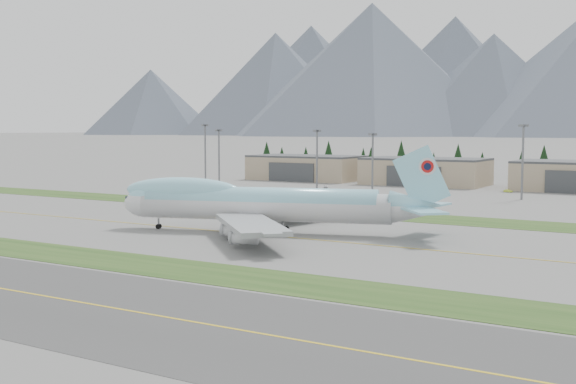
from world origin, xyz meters
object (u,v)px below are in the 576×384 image
Objects in this scene: boeing_747_freighter at (261,203)px; service_vehicle_a at (326,188)px; service_vehicle_b at (508,192)px; hangar_left at (306,168)px; hangar_center at (425,171)px.

boeing_747_freighter is 20.75× the size of service_vehicle_a.
boeing_747_freighter is 119.45m from service_vehicle_a.
boeing_747_freighter is 22.70× the size of service_vehicle_b.
hangar_left is 94.60m from service_vehicle_b.
service_vehicle_a is at bearing -51.13° from hangar_left.
boeing_747_freighter is at bearing -63.98° from hangar_left.
service_vehicle_b is at bearing 63.64° from boeing_747_freighter.
hangar_left is at bearing 98.98° from boeing_747_freighter.
service_vehicle_b is (64.08, 16.87, 0.00)m from service_vehicle_a.
hangar_center is at bearing 79.42° from boeing_747_freighter.
service_vehicle_a is 1.09× the size of service_vehicle_b.
boeing_747_freighter is 163.18m from hangar_left.
hangar_center is at bearing 19.14° from service_vehicle_a.
service_vehicle_a is 66.26m from service_vehicle_b.
boeing_747_freighter reaches higher than service_vehicle_b.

